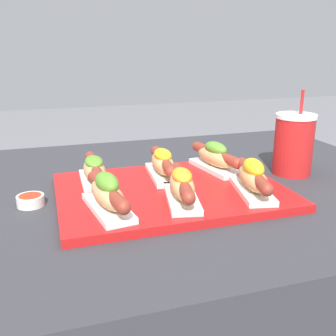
% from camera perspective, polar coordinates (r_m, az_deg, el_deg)
% --- Properties ---
extents(patio_table, '(1.40, 0.92, 0.71)m').
position_cam_1_polar(patio_table, '(1.12, -2.82, -19.71)').
color(patio_table, '#333338').
rests_on(patio_table, ground_plane).
extents(serving_tray, '(0.50, 0.37, 0.02)m').
position_cam_1_polar(serving_tray, '(0.89, 0.39, -3.40)').
color(serving_tray, red).
rests_on(serving_tray, patio_table).
extents(hot_dog_0, '(0.08, 0.21, 0.08)m').
position_cam_1_polar(hot_dog_0, '(0.76, -8.79, -3.72)').
color(hot_dog_0, white).
rests_on(hot_dog_0, serving_tray).
extents(hot_dog_1, '(0.09, 0.20, 0.07)m').
position_cam_1_polar(hot_dog_1, '(0.80, 2.03, -2.54)').
color(hot_dog_1, white).
rests_on(hot_dog_1, serving_tray).
extents(hot_dog_2, '(0.09, 0.20, 0.08)m').
position_cam_1_polar(hot_dog_2, '(0.86, 12.21, -1.39)').
color(hot_dog_2, white).
rests_on(hot_dog_2, serving_tray).
extents(hot_dog_3, '(0.06, 0.21, 0.06)m').
position_cam_1_polar(hot_dog_3, '(0.91, -10.63, -0.37)').
color(hot_dog_3, white).
rests_on(hot_dog_3, serving_tray).
extents(hot_dog_4, '(0.07, 0.21, 0.07)m').
position_cam_1_polar(hot_dog_4, '(0.95, -0.77, 0.67)').
color(hot_dog_4, white).
rests_on(hot_dog_4, serving_tray).
extents(hot_dog_5, '(0.09, 0.21, 0.07)m').
position_cam_1_polar(hot_dog_5, '(1.00, 6.89, 1.62)').
color(hot_dog_5, white).
rests_on(hot_dog_5, serving_tray).
extents(sauce_bowl, '(0.06, 0.06, 0.02)m').
position_cam_1_polar(sauce_bowl, '(0.88, -19.33, -4.40)').
color(sauce_bowl, silver).
rests_on(sauce_bowl, patio_table).
extents(drink_cup, '(0.10, 0.10, 0.22)m').
position_cam_1_polar(drink_cup, '(1.06, 17.76, 3.32)').
color(drink_cup, red).
rests_on(drink_cup, patio_table).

